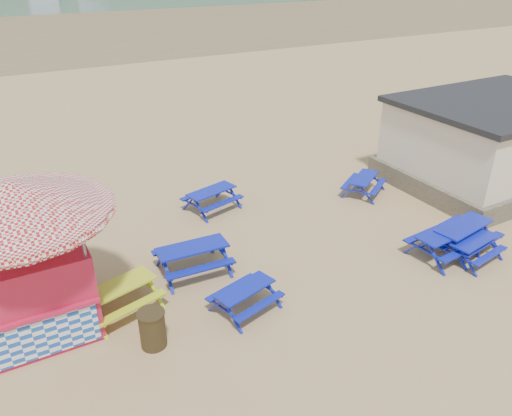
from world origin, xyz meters
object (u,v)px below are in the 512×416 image
picnic_table_blue_a (193,259)px  amenity_block (495,141)px  picnic_table_blue_b (212,200)px  litter_bin (152,329)px  picnic_table_yellow (120,298)px  ice_cream_kiosk (22,240)px

picnic_table_blue_a → amenity_block: bearing=4.9°
picnic_table_blue_b → amenity_block: amenity_block is taller
litter_bin → amenity_block: amenity_block is taller
picnic_table_blue_b → amenity_block: size_ratio=0.27×
picnic_table_yellow → litter_bin: 1.59m
picnic_table_blue_b → litter_bin: (-3.96, -5.47, 0.11)m
picnic_table_blue_b → picnic_table_blue_a: bearing=-136.9°
picnic_table_blue_a → picnic_table_blue_b: 3.80m
picnic_table_blue_a → amenity_block: size_ratio=0.27×
picnic_table_blue_a → picnic_table_yellow: 2.34m
picnic_table_blue_a → picnic_table_yellow: bearing=-159.0°
picnic_table_blue_a → litter_bin: (-1.92, -2.26, 0.06)m
picnic_table_blue_a → ice_cream_kiosk: ice_cream_kiosk is taller
ice_cream_kiosk → amenity_block: bearing=2.5°
picnic_table_blue_b → picnic_table_yellow: picnic_table_yellow is taller
ice_cream_kiosk → picnic_table_blue_b: bearing=30.4°
picnic_table_blue_b → picnic_table_yellow: bearing=-152.0°
picnic_table_blue_a → ice_cream_kiosk: 4.49m
picnic_table_blue_a → picnic_table_yellow: size_ratio=0.95×
ice_cream_kiosk → litter_bin: ice_cream_kiosk is taller
picnic_table_blue_a → ice_cream_kiosk: bearing=-172.0°
litter_bin → amenity_block: (14.44, 2.59, 1.10)m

